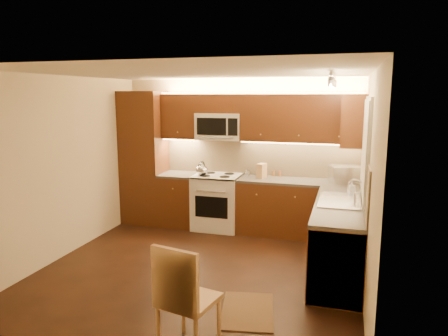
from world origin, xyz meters
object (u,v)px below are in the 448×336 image
(microwave, at_px, (220,126))
(kettle, at_px, (202,168))
(stove, at_px, (217,202))
(dining_chair, at_px, (189,297))
(sink, at_px, (340,195))
(soap_bottle, at_px, (351,187))
(knife_block, at_px, (262,171))
(toaster_oven, at_px, (345,174))

(microwave, relative_size, kettle, 3.14)
(kettle, bearing_deg, stove, 45.55)
(kettle, xyz_separation_m, dining_chair, (1.03, -3.26, -0.53))
(sink, bearing_deg, dining_chair, -118.15)
(sink, height_order, dining_chair, sink)
(soap_bottle, height_order, dining_chair, soap_bottle)
(stove, bearing_deg, sink, -29.36)
(soap_bottle, xyz_separation_m, dining_chair, (-1.34, -2.69, -0.48))
(stove, distance_m, kettle, 0.64)
(stove, relative_size, knife_block, 3.90)
(kettle, bearing_deg, microwave, 66.05)
(stove, relative_size, dining_chair, 0.91)
(kettle, bearing_deg, knife_block, 29.95)
(microwave, bearing_deg, dining_chair, -77.20)
(kettle, bearing_deg, dining_chair, -53.28)
(knife_block, bearing_deg, dining_chair, -72.37)
(kettle, xyz_separation_m, knife_block, (0.97, 0.19, -0.02))
(kettle, relative_size, toaster_oven, 0.55)
(sink, distance_m, dining_chair, 2.59)
(toaster_oven, relative_size, dining_chair, 0.44)
(microwave, distance_m, knife_block, 1.02)
(knife_block, distance_m, dining_chair, 3.48)
(dining_chair, bearing_deg, soap_bottle, 75.58)
(knife_block, xyz_separation_m, dining_chair, (0.06, -3.44, -0.51))
(soap_bottle, relative_size, dining_chair, 0.18)
(kettle, xyz_separation_m, toaster_oven, (2.28, 0.16, -0.01))
(stove, bearing_deg, knife_block, 5.33)
(stove, distance_m, knife_block, 0.93)
(toaster_oven, xyz_separation_m, dining_chair, (-1.25, -3.42, -0.53))
(kettle, xyz_separation_m, soap_bottle, (2.38, -0.56, -0.05))
(stove, bearing_deg, toaster_oven, 1.21)
(stove, bearing_deg, dining_chair, -76.71)
(stove, distance_m, sink, 2.35)
(microwave, bearing_deg, soap_bottle, -20.85)
(dining_chair, bearing_deg, kettle, 119.68)
(sink, relative_size, dining_chair, 0.85)
(knife_block, bearing_deg, soap_bottle, -11.46)
(kettle, height_order, knife_block, kettle)
(kettle, relative_size, soap_bottle, 1.35)
(toaster_oven, height_order, soap_bottle, toaster_oven)
(microwave, height_order, toaster_oven, microwave)
(microwave, xyz_separation_m, toaster_oven, (2.04, -0.09, -0.69))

